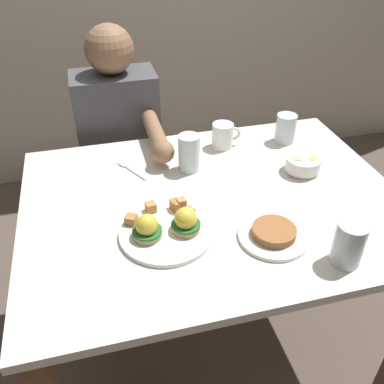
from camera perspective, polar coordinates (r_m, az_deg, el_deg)
The scene contains 11 objects.
ground_plane at distance 1.88m, azimuth 2.28°, elevation -19.35°, with size 6.00×6.00×0.00m, color brown.
dining_table at distance 1.41m, azimuth 2.88°, elevation -4.40°, with size 1.20×0.90×0.74m.
eggs_benedict_plate at distance 1.19m, azimuth -3.43°, elevation -4.83°, with size 0.27×0.27×0.09m.
fruit_bowl at distance 1.50m, azimuth 14.78°, elevation 3.65°, with size 0.12×0.12×0.06m.
coffee_mug at distance 1.60m, azimuth 4.25°, elevation 7.74°, with size 0.11×0.08×0.09m.
fork at distance 1.49m, azimuth -8.27°, elevation 3.04°, with size 0.09×0.14×0.00m.
water_glass_near at distance 1.16m, azimuth 20.43°, elevation -6.77°, with size 0.08×0.08×0.13m.
water_glass_far at distance 1.68m, azimuth 12.56°, elevation 8.28°, with size 0.08×0.08×0.11m.
water_glass_extra at distance 1.45m, azimuth -0.40°, elevation 5.13°, with size 0.07×0.07×0.13m.
side_plate at distance 1.21m, azimuth 11.00°, elevation -5.65°, with size 0.20×0.20×0.04m.
diner_person at distance 1.85m, azimuth -9.56°, elevation 6.53°, with size 0.34×0.54×1.14m.
Camera 1 is at (-0.34, -1.02, 1.54)m, focal length 39.33 mm.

